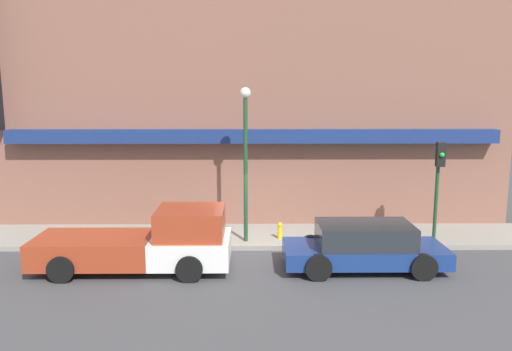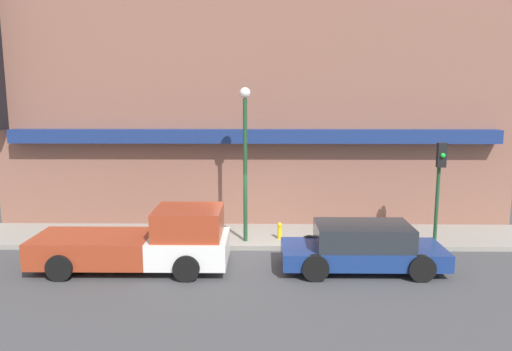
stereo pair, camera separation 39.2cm
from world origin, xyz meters
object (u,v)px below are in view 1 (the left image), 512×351
(pickup_truck, at_px, (147,243))
(fire_hydrant, at_px, (280,231))
(street_lamp, at_px, (246,146))
(parked_car, at_px, (364,246))
(traffic_light, at_px, (439,174))

(pickup_truck, relative_size, fire_hydrant, 9.77)
(pickup_truck, distance_m, street_lamp, 4.57)
(pickup_truck, distance_m, parked_car, 6.46)
(pickup_truck, bearing_deg, traffic_light, 14.25)
(pickup_truck, height_order, parked_car, pickup_truck)
(traffic_light, bearing_deg, street_lamp, 177.14)
(fire_hydrant, bearing_deg, street_lamp, -168.32)
(pickup_truck, bearing_deg, parked_car, 2.03)
(fire_hydrant, distance_m, street_lamp, 3.24)
(fire_hydrant, bearing_deg, pickup_truck, -147.73)
(parked_car, distance_m, traffic_light, 3.96)
(parked_car, xyz_separation_m, street_lamp, (-3.55, 2.34, 2.76))
(pickup_truck, relative_size, traffic_light, 1.67)
(parked_car, height_order, street_lamp, street_lamp)
(street_lamp, bearing_deg, traffic_light, -2.86)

